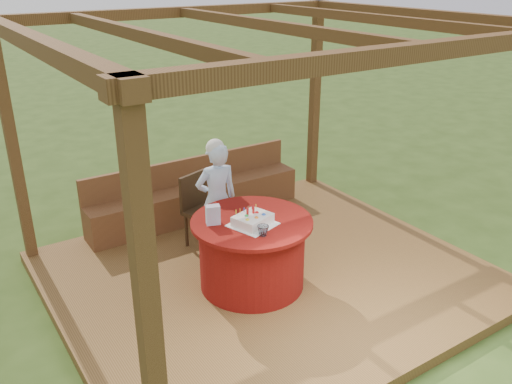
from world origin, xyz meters
TOP-DOWN VIEW (x-y plane):
  - ground at (0.00, 0.00)m, footprint 60.00×60.00m
  - deck at (0.00, 0.00)m, footprint 4.50×4.00m
  - pergola at (0.00, 0.00)m, footprint 4.50×4.00m
  - bench at (0.00, 1.72)m, footprint 3.00×0.42m
  - table at (-0.30, -0.12)m, footprint 1.26×1.26m
  - chair at (-0.29, 1.00)m, footprint 0.56×0.56m
  - elderly_woman at (-0.25, 0.69)m, footprint 0.54×0.39m
  - birthday_cake at (-0.35, -0.22)m, footprint 0.51×0.51m
  - gift_bag at (-0.67, 0.03)m, footprint 0.16×0.13m
  - drinking_glass at (-0.39, -0.47)m, footprint 0.14×0.14m

SIDE VIEW (x-z plane):
  - ground at x=0.00m, z-range 0.00..0.00m
  - deck at x=0.00m, z-range 0.00..0.12m
  - bench at x=0.00m, z-range -0.02..0.79m
  - table at x=-0.30m, z-range 0.13..0.89m
  - chair at x=-0.29m, z-range 0.17..1.06m
  - elderly_woman at x=-0.25m, z-range 0.12..1.54m
  - drinking_glass at x=-0.39m, z-range 0.88..0.99m
  - birthday_cake at x=-0.35m, z-range 0.85..1.03m
  - gift_bag at x=-0.67m, z-range 0.88..1.08m
  - pergola at x=0.00m, z-range 1.05..3.77m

